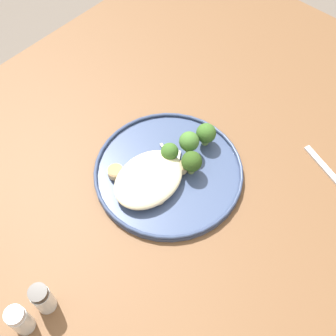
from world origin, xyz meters
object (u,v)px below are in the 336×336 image
object	(u,v)px
seared_scallop_left_edge	(138,174)
broccoli_floret_beside_noodles	(190,142)
seared_scallop_center_golden	(147,169)
seared_scallop_rear_pale	(149,181)
dinner_plate	(168,171)
salt_shaker	(20,320)
seared_scallop_large_seared	(158,197)
seared_scallop_half_hidden	(181,167)
broccoli_floret_center_pile	(170,152)
pepper_shaker	(43,299)
broccoli_floret_small_sprig	(206,134)
seared_scallop_on_noodles	(116,172)
broccoli_floret_rear_charred	(192,162)

from	to	relation	value
seared_scallop_left_edge	broccoli_floret_beside_noodles	bearing A→B (deg)	-18.33
seared_scallop_center_golden	seared_scallop_rear_pale	distance (m)	0.03
dinner_plate	salt_shaker	xyz separation A→B (m)	(-0.37, -0.02, 0.02)
seared_scallop_large_seared	broccoli_floret_beside_noodles	world-z (taller)	broccoli_floret_beside_noodles
seared_scallop_half_hidden	seared_scallop_left_edge	world-z (taller)	same
broccoli_floret_center_pile	pepper_shaker	xyz separation A→B (m)	(-0.34, -0.04, -0.01)
seared_scallop_rear_pale	broccoli_floret_beside_noodles	distance (m)	0.11
seared_scallop_large_seared	seared_scallop_left_edge	size ratio (longest dim) A/B	0.83
broccoli_floret_beside_noodles	salt_shaker	world-z (taller)	same
seared_scallop_rear_pale	seared_scallop_half_hidden	bearing A→B (deg)	-22.23
dinner_plate	broccoli_floret_small_sprig	world-z (taller)	broccoli_floret_small_sprig
seared_scallop_half_hidden	pepper_shaker	xyz separation A→B (m)	(-0.34, -0.01, 0.01)
broccoli_floret_small_sprig	broccoli_floret_beside_noodles	world-z (taller)	broccoli_floret_beside_noodles
broccoli_floret_center_pile	seared_scallop_large_seared	bearing A→B (deg)	-151.57
seared_scallop_left_edge	seared_scallop_rear_pale	bearing A→B (deg)	-81.50
seared_scallop_on_noodles	broccoli_floret_center_pile	xyz separation A→B (m)	(0.09, -0.05, 0.02)
seared_scallop_large_seared	broccoli_floret_rear_charred	distance (m)	0.09
broccoli_floret_rear_charred	broccoli_floret_beside_noodles	distance (m)	0.04
broccoli_floret_beside_noodles	broccoli_floret_center_pile	xyz separation A→B (m)	(-0.04, 0.02, -0.01)
seared_scallop_on_noodles	seared_scallop_rear_pale	distance (m)	0.07
seared_scallop_rear_pale	seared_scallop_center_golden	bearing A→B (deg)	50.92
salt_shaker	seared_scallop_left_edge	bearing A→B (deg)	10.36
dinner_plate	seared_scallop_center_golden	size ratio (longest dim) A/B	8.14
pepper_shaker	broccoli_floret_rear_charred	bearing A→B (deg)	-1.47
broccoli_floret_center_pile	seared_scallop_left_edge	bearing A→B (deg)	164.61
seared_scallop_large_seared	salt_shaker	distance (m)	0.30
dinner_plate	seared_scallop_left_edge	xyz separation A→B (m)	(-0.05, 0.03, 0.01)
seared_scallop_rear_pale	broccoli_floret_center_pile	world-z (taller)	broccoli_floret_center_pile
broccoli_floret_beside_noodles	salt_shaker	bearing A→B (deg)	-177.14
seared_scallop_large_seared	broccoli_floret_center_pile	size ratio (longest dim) A/B	0.51
seared_scallop_on_noodles	pepper_shaker	bearing A→B (deg)	-159.48
seared_scallop_left_edge	broccoli_floret_beside_noodles	xyz separation A→B (m)	(0.11, -0.04, 0.02)
broccoli_floret_center_pile	salt_shaker	world-z (taller)	salt_shaker
seared_scallop_rear_pale	broccoli_floret_small_sprig	xyz separation A→B (m)	(0.15, -0.02, 0.02)
seared_scallop_on_noodles	broccoli_floret_beside_noodles	bearing A→B (deg)	-28.01
seared_scallop_on_noodles	salt_shaker	world-z (taller)	salt_shaker
seared_scallop_rear_pale	broccoli_floret_small_sprig	size ratio (longest dim) A/B	0.67
seared_scallop_rear_pale	seared_scallop_left_edge	size ratio (longest dim) A/B	1.17
seared_scallop_rear_pale	salt_shaker	distance (m)	0.32
seared_scallop_on_noodles	seared_scallop_left_edge	xyz separation A→B (m)	(0.02, -0.03, -0.00)
seared_scallop_half_hidden	seared_scallop_on_noodles	distance (m)	0.13
broccoli_floret_center_pile	broccoli_floret_beside_noodles	bearing A→B (deg)	-23.27
seared_scallop_center_golden	salt_shaker	world-z (taller)	salt_shaker
seared_scallop_rear_pale	seared_scallop_left_edge	distance (m)	0.03
seared_scallop_rear_pale	seared_scallop_large_seared	distance (m)	0.04
dinner_plate	seared_scallop_half_hidden	size ratio (longest dim) A/B	11.57
seared_scallop_half_hidden	seared_scallop_rear_pale	world-z (taller)	seared_scallop_half_hidden
seared_scallop_center_golden	broccoli_floret_center_pile	xyz separation A→B (m)	(0.05, -0.01, 0.02)
seared_scallop_on_noodles	pepper_shaker	world-z (taller)	pepper_shaker
seared_scallop_left_edge	pepper_shaker	distance (m)	0.28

